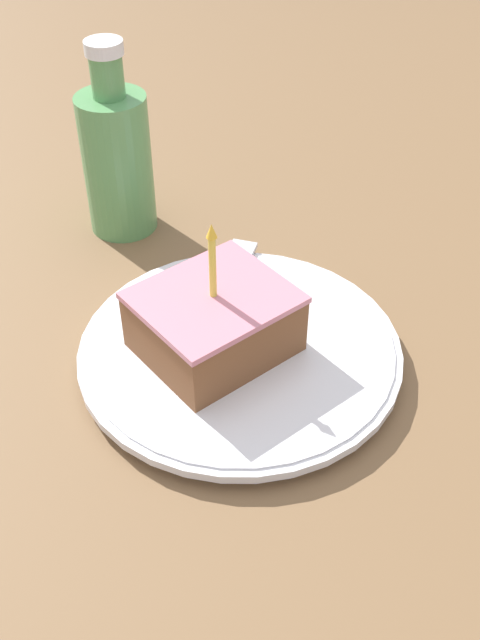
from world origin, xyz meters
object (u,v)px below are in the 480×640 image
at_px(cake_slice, 216,320).
at_px(bottle, 117,158).
at_px(fork, 220,293).
at_px(plate, 240,352).

relative_size(cake_slice, bottle, 0.62).
distance_m(cake_slice, bottle, 0.23).
height_order(fork, bottle, bottle).
bearing_deg(fork, plate, 155.99).
relative_size(cake_slice, fork, 0.72).
relative_size(plate, bottle, 1.38).
relative_size(fork, bottle, 0.86).
distance_m(cake_slice, fork, 0.07).
bearing_deg(fork, cake_slice, 139.44).
height_order(plate, bottle, bottle).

